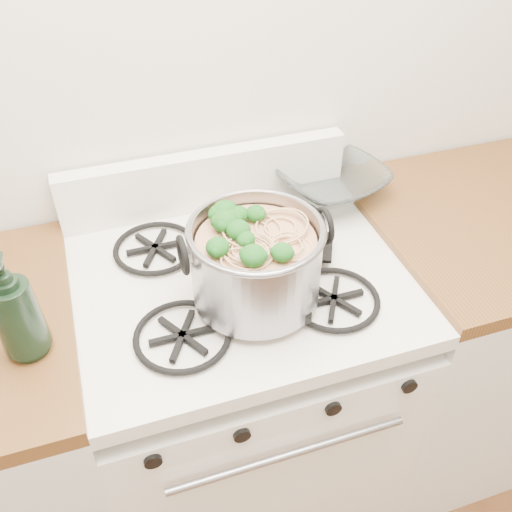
% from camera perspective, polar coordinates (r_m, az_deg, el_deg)
% --- Properties ---
extents(gas_range, '(0.76, 0.66, 0.92)m').
position_cam_1_polar(gas_range, '(1.67, -1.27, -13.91)').
color(gas_range, white).
rests_on(gas_range, ground).
extents(counter_left, '(0.25, 0.65, 0.92)m').
position_cam_1_polar(counter_left, '(1.65, -19.11, -17.09)').
color(counter_left, silver).
rests_on(counter_left, ground).
extents(counter_right, '(1.00, 0.65, 0.92)m').
position_cam_1_polar(counter_right, '(2.00, 23.63, -5.81)').
color(counter_right, silver).
rests_on(counter_right, ground).
extents(stock_pot, '(0.31, 0.28, 0.19)m').
position_cam_1_polar(stock_pot, '(1.19, 0.00, -0.65)').
color(stock_pot, gray).
rests_on(stock_pot, gas_range).
extents(spatula, '(0.40, 0.41, 0.02)m').
position_cam_1_polar(spatula, '(1.37, 5.79, 1.25)').
color(spatula, black).
rests_on(spatula, gas_range).
extents(glass_bowl, '(0.14, 0.14, 0.03)m').
position_cam_1_polar(glass_bowl, '(1.57, 7.53, 6.90)').
color(glass_bowl, white).
rests_on(glass_bowl, gas_range).
extents(bottle, '(0.10, 0.10, 0.24)m').
position_cam_1_polar(bottle, '(1.15, -22.97, -4.74)').
color(bottle, black).
rests_on(bottle, counter_left).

